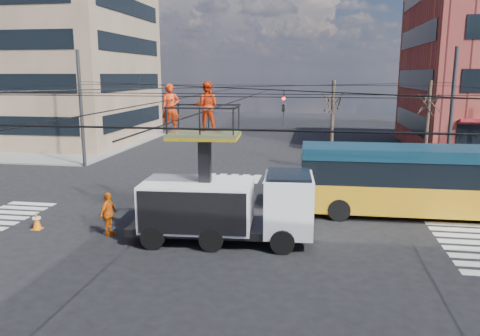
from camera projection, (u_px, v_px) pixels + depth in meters
name	position (u px, v px, depth m)	size (l,w,h in m)	color
ground	(216.00, 232.00, 19.33)	(120.00, 120.00, 0.00)	black
sidewalk_nw	(41.00, 144.00, 42.95)	(18.00, 18.00, 0.12)	slate
crosswalks	(216.00, 232.00, 19.33)	(22.40, 22.40, 0.02)	silver
overhead_network	(215.00, 127.00, 18.88)	(24.24, 24.24, 8.00)	#2D2D30
tree_a	(333.00, 101.00, 30.68)	(2.00, 2.00, 6.00)	#382B21
tree_b	(429.00, 102.00, 29.73)	(2.00, 2.00, 6.00)	#382B21
utility_truck	(226.00, 190.00, 17.93)	(7.13, 3.01, 6.14)	black
city_bus	(427.00, 180.00, 21.06)	(11.35, 2.81, 3.20)	orange
traffic_cone	(37.00, 221.00, 19.58)	(0.36, 0.36, 0.76)	orange
worker_ground	(108.00, 214.00, 18.75)	(1.04, 0.43, 1.77)	#D55E0D
flagger	(329.00, 199.00, 21.41)	(1.04, 0.60, 1.60)	#FD5D10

